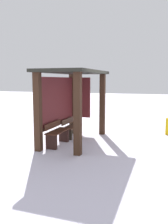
# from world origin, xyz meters

# --- Properties ---
(ground_plane) EXTENTS (60.00, 60.00, 0.00)m
(ground_plane) POSITION_xyz_m (0.00, 0.00, 0.00)
(ground_plane) COLOR white
(bus_shelter) EXTENTS (3.26, 1.70, 2.50)m
(bus_shelter) POSITION_xyz_m (0.09, 0.18, 1.78)
(bus_shelter) COLOR #3A2416
(bus_shelter) RESTS_ON ground
(bench_left_inside) EXTENTS (1.19, 0.41, 0.78)m
(bench_left_inside) POSITION_xyz_m (-0.65, 0.37, 0.36)
(bench_left_inside) COLOR #49281B
(bench_left_inside) RESTS_ON ground
(bench_center_inside) EXTENTS (1.19, 0.41, 0.70)m
(bench_center_inside) POSITION_xyz_m (0.65, 0.37, 0.32)
(bench_center_inside) COLOR #4C3325
(bench_center_inside) RESTS_ON ground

